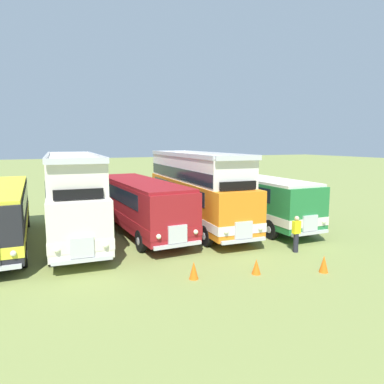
% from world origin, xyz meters
% --- Properties ---
extents(ground_plane, '(200.00, 200.00, 0.00)m').
position_xyz_m(ground_plane, '(0.00, 0.00, 0.00)').
color(ground_plane, olive).
extents(bus_second_in_row, '(3.10, 11.17, 4.52)m').
position_xyz_m(bus_second_in_row, '(-3.56, 0.00, 2.36)').
color(bus_second_in_row, silver).
rests_on(bus_second_in_row, ground).
extents(bus_third_in_row, '(3.06, 10.32, 2.99)m').
position_xyz_m(bus_third_in_row, '(-0.00, -0.09, 1.75)').
color(bus_third_in_row, maroon).
rests_on(bus_third_in_row, ground).
extents(bus_fourth_in_row, '(3.02, 11.70, 4.52)m').
position_xyz_m(bus_fourth_in_row, '(3.57, 0.14, 2.36)').
color(bus_fourth_in_row, orange).
rests_on(bus_fourth_in_row, ground).
extents(bus_fifth_in_row, '(2.63, 11.11, 2.99)m').
position_xyz_m(bus_fifth_in_row, '(7.14, -0.32, 1.76)').
color(bus_fifth_in_row, '#237538').
rests_on(bus_fifth_in_row, ground).
extents(cone_near_end, '(0.36, 0.36, 0.68)m').
position_xyz_m(cone_near_end, '(4.94, -9.14, 0.34)').
color(cone_near_end, orange).
rests_on(cone_near_end, ground).
extents(cone_mid_row, '(0.36, 0.36, 0.68)m').
position_xyz_m(cone_mid_row, '(-0.07, -7.70, 0.34)').
color(cone_mid_row, orange).
rests_on(cone_mid_row, ground).
extents(cone_far_end, '(0.36, 0.36, 0.60)m').
position_xyz_m(cone_far_end, '(2.38, -8.22, 0.30)').
color(cone_far_end, orange).
rests_on(cone_far_end, ground).
extents(marshal_person, '(0.36, 0.24, 1.73)m').
position_xyz_m(marshal_person, '(5.67, -6.60, 0.89)').
color(marshal_person, '#23232D').
rests_on(marshal_person, ground).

